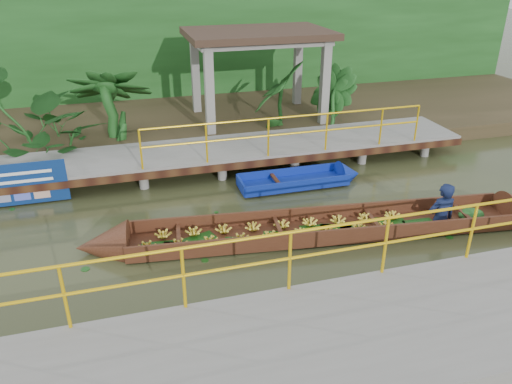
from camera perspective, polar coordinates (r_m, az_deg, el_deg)
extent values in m
plane|color=#2D3018|center=(10.52, -6.02, -4.92)|extent=(80.00, 80.00, 0.00)
cube|color=#2F2817|center=(17.29, -10.63, 8.05)|extent=(30.00, 8.00, 0.45)
cube|color=slate|center=(13.44, -8.85, 4.29)|extent=(16.00, 2.00, 0.15)
cube|color=black|center=(12.55, -8.19, 2.36)|extent=(16.00, 0.12, 0.18)
cylinder|color=#D5A30B|center=(12.80, 3.83, 8.56)|extent=(7.50, 0.05, 0.05)
cylinder|color=#D5A30B|center=(12.94, 3.77, 6.66)|extent=(7.50, 0.05, 0.05)
cylinder|color=#D5A30B|center=(12.96, 3.76, 6.45)|extent=(0.05, 0.05, 1.00)
cylinder|color=slate|center=(12.99, -25.97, -0.24)|extent=(0.24, 0.24, 0.55)
cylinder|color=slate|center=(14.44, -25.12, 2.42)|extent=(0.24, 0.24, 0.55)
cylinder|color=slate|center=(12.74, -17.18, 0.82)|extent=(0.24, 0.24, 0.55)
cylinder|color=slate|center=(14.22, -17.22, 3.42)|extent=(0.24, 0.24, 0.55)
cylinder|color=slate|center=(12.81, -8.27, 1.88)|extent=(0.24, 0.24, 0.55)
cylinder|color=slate|center=(14.28, -9.22, 4.36)|extent=(0.24, 0.24, 0.55)
cylinder|color=slate|center=(13.18, 0.36, 2.86)|extent=(0.24, 0.24, 0.55)
cylinder|color=slate|center=(14.61, -1.41, 5.20)|extent=(0.24, 0.24, 0.55)
cylinder|color=slate|center=(13.83, 8.35, 3.71)|extent=(0.24, 0.24, 0.55)
cylinder|color=slate|center=(15.21, 5.94, 5.89)|extent=(0.24, 0.24, 0.55)
cylinder|color=slate|center=(14.73, 15.51, 4.41)|extent=(0.24, 0.24, 0.55)
cylinder|color=slate|center=(16.03, 12.65, 6.45)|extent=(0.24, 0.24, 0.55)
cylinder|color=slate|center=(12.81, -8.27, 1.88)|extent=(0.24, 0.24, 0.55)
cube|color=slate|center=(7.33, 8.37, -17.96)|extent=(18.00, 2.40, 0.70)
cylinder|color=#D5A30B|center=(7.37, 5.47, -4.40)|extent=(10.00, 0.05, 0.05)
cylinder|color=#D5A30B|center=(7.60, 5.33, -7.34)|extent=(10.00, 0.05, 0.05)
cylinder|color=#D5A30B|center=(7.63, 5.31, -7.65)|extent=(0.05, 0.05, 1.00)
cube|color=slate|center=(14.78, -5.32, 10.94)|extent=(0.25, 0.25, 2.80)
cube|color=slate|center=(15.82, 7.85, 11.80)|extent=(0.25, 0.25, 2.80)
cube|color=slate|center=(17.08, -6.92, 12.87)|extent=(0.25, 0.25, 2.80)
cube|color=slate|center=(17.99, 4.78, 13.61)|extent=(0.25, 0.25, 2.80)
cube|color=slate|center=(16.07, 0.21, 16.97)|extent=(4.00, 2.60, 0.12)
cube|color=#35241A|center=(16.04, 0.21, 17.68)|extent=(4.40, 3.00, 0.20)
cube|color=#174115|center=(19.30, -11.92, 15.21)|extent=(30.00, 0.80, 4.00)
cube|color=#3A1D10|center=(10.59, 8.06, -4.42)|extent=(8.24, 1.96, 0.06)
cube|color=#3A1D10|center=(10.95, 7.34, -2.46)|extent=(8.13, 1.00, 0.35)
cube|color=#3A1D10|center=(10.10, 8.94, -5.15)|extent=(8.13, 1.00, 0.35)
cone|color=#3A1D10|center=(10.27, -17.13, -5.94)|extent=(1.13, 1.09, 0.98)
ellipsoid|color=#174115|center=(11.88, 23.38, -2.39)|extent=(0.62, 0.51, 0.27)
imported|color=#0F183A|center=(11.18, 20.98, 0.89)|extent=(0.65, 0.44, 1.74)
cube|color=navy|center=(12.59, 4.26, 1.02)|extent=(2.72, 0.82, 0.09)
cube|color=navy|center=(12.90, 3.66, 2.18)|extent=(2.71, 0.06, 0.27)
cube|color=navy|center=(12.20, 4.92, 0.71)|extent=(2.71, 0.06, 0.27)
cube|color=navy|center=(12.18, -1.74, 0.76)|extent=(0.06, 0.81, 0.27)
cone|color=navy|center=(13.14, 10.59, 1.98)|extent=(0.54, 0.76, 0.76)
cube|color=black|center=(12.40, 2.31, 1.39)|extent=(0.09, 0.81, 0.05)
imported|color=#174115|center=(14.96, -23.56, 7.99)|extent=(1.40, 1.40, 1.75)
imported|color=#174115|center=(14.81, -15.86, 9.00)|extent=(1.40, 1.40, 1.75)
imported|color=#174115|center=(15.61, 3.03, 10.75)|extent=(1.40, 1.40, 1.75)
imported|color=#174115|center=(16.14, 8.18, 11.04)|extent=(1.40, 1.40, 1.75)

